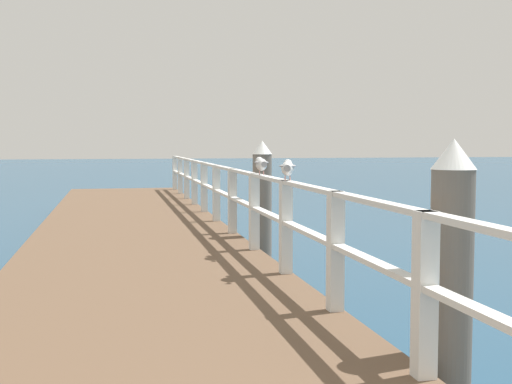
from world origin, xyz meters
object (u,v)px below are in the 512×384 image
object	(u,v)px
dock_piling_far	(262,206)
seagull_foreground	(288,168)
seagull_background	(261,164)
dock_piling_near	(451,287)

from	to	relation	value
dock_piling_far	seagull_foreground	bearing A→B (deg)	-97.38
dock_piling_far	seagull_background	size ratio (longest dim) A/B	4.09
dock_piling_far	seagull_foreground	distance (m)	3.02
seagull_foreground	dock_piling_far	bearing A→B (deg)	98.15
seagull_foreground	dock_piling_near	bearing A→B (deg)	-66.72
seagull_foreground	seagull_background	xyz separation A→B (m)	(-0.00, 1.25, 0.00)
dock_piling_near	dock_piling_far	bearing A→B (deg)	90.00
dock_piling_far	dock_piling_near	bearing A→B (deg)	-90.00
dock_piling_near	dock_piling_far	distance (m)	5.69
dock_piling_near	seagull_foreground	distance (m)	2.88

